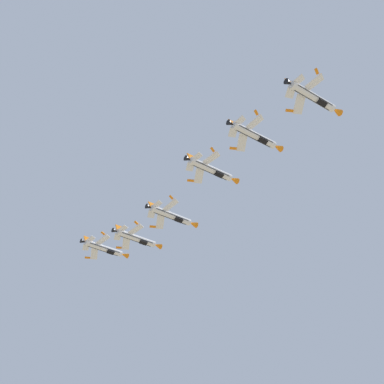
{
  "coord_description": "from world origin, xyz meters",
  "views": [
    {
      "loc": [
        -3.65,
        -3.49,
        1.43
      ],
      "look_at": [
        28.84,
        119.62,
        84.82
      ],
      "focal_mm": 57.46,
      "sensor_mm": 36.0,
      "label": 1
    }
  ],
  "objects_px": {
    "fighter_jet_right_wing": "(172,216)",
    "fighter_jet_right_outer": "(255,136)",
    "fighter_jet_trail_slot": "(313,97)",
    "fighter_jet_lead": "(104,248)",
    "fighter_jet_left_wing": "(137,238)",
    "fighter_jet_left_outer": "(212,170)"
  },
  "relations": [
    {
      "from": "fighter_jet_left_wing",
      "to": "fighter_jet_left_outer",
      "type": "relative_size",
      "value": 1.0
    },
    {
      "from": "fighter_jet_left_wing",
      "to": "fighter_jet_left_outer",
      "type": "distance_m",
      "value": 36.26
    },
    {
      "from": "fighter_jet_left_outer",
      "to": "fighter_jet_right_outer",
      "type": "height_order",
      "value": "fighter_jet_right_outer"
    },
    {
      "from": "fighter_jet_lead",
      "to": "fighter_jet_left_wing",
      "type": "bearing_deg",
      "value": 6.64
    },
    {
      "from": "fighter_jet_right_wing",
      "to": "fighter_jet_lead",
      "type": "bearing_deg",
      "value": -177.37
    },
    {
      "from": "fighter_jet_right_wing",
      "to": "fighter_jet_right_outer",
      "type": "bearing_deg",
      "value": -2.77
    },
    {
      "from": "fighter_jet_right_outer",
      "to": "fighter_jet_trail_slot",
      "type": "distance_m",
      "value": 17.02
    },
    {
      "from": "fighter_jet_left_outer",
      "to": "fighter_jet_trail_slot",
      "type": "height_order",
      "value": "fighter_jet_trail_slot"
    },
    {
      "from": "fighter_jet_lead",
      "to": "fighter_jet_left_outer",
      "type": "bearing_deg",
      "value": -0.64
    },
    {
      "from": "fighter_jet_lead",
      "to": "fighter_jet_right_outer",
      "type": "xyz_separation_m",
      "value": [
        25.03,
        -61.33,
        0.21
      ]
    },
    {
      "from": "fighter_jet_left_wing",
      "to": "fighter_jet_left_outer",
      "type": "height_order",
      "value": "fighter_jet_left_outer"
    },
    {
      "from": "fighter_jet_left_outer",
      "to": "fighter_jet_lead",
      "type": "bearing_deg",
      "value": 179.36
    },
    {
      "from": "fighter_jet_left_wing",
      "to": "fighter_jet_left_outer",
      "type": "bearing_deg",
      "value": -3.69
    },
    {
      "from": "fighter_jet_right_wing",
      "to": "fighter_jet_right_outer",
      "type": "height_order",
      "value": "fighter_jet_right_outer"
    },
    {
      "from": "fighter_jet_right_outer",
      "to": "fighter_jet_trail_slot",
      "type": "bearing_deg",
      "value": 2.3
    },
    {
      "from": "fighter_jet_right_wing",
      "to": "fighter_jet_trail_slot",
      "type": "xyz_separation_m",
      "value": [
        18.54,
        -47.63,
        3.4
      ]
    },
    {
      "from": "fighter_jet_right_wing",
      "to": "fighter_jet_trail_slot",
      "type": "height_order",
      "value": "fighter_jet_trail_slot"
    },
    {
      "from": "fighter_jet_lead",
      "to": "fighter_jet_trail_slot",
      "type": "xyz_separation_m",
      "value": [
        32.13,
        -76.8,
        -0.22
      ]
    },
    {
      "from": "fighter_jet_lead",
      "to": "fighter_jet_right_outer",
      "type": "bearing_deg",
      "value": -0.15
    },
    {
      "from": "fighter_jet_left_outer",
      "to": "fighter_jet_left_wing",
      "type": "bearing_deg",
      "value": 176.31
    },
    {
      "from": "fighter_jet_trail_slot",
      "to": "fighter_jet_right_outer",
      "type": "bearing_deg",
      "value": -177.7
    },
    {
      "from": "fighter_jet_lead",
      "to": "fighter_jet_left_wing",
      "type": "height_order",
      "value": "fighter_jet_lead"
    }
  ]
}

